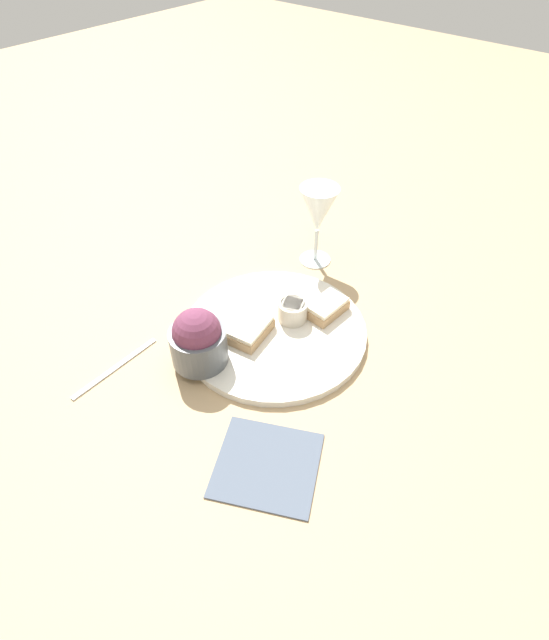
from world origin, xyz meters
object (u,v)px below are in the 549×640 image
Objects in this scene: salad_bowl at (198,339)px; sauce_ramekin at (293,310)px; cheese_toast_near at (250,330)px; fork at (115,367)px; wine_glass at (318,212)px; napkin at (267,464)px; cheese_toast_far at (327,307)px.

salad_bowl is 0.19m from sauce_ramekin.
fork is at bearing 146.63° from cheese_toast_near.
fork is at bearing 171.06° from wine_glass.
sauce_ramekin is at bearing -17.22° from salad_bowl.
salad_bowl is at bearing 162.78° from sauce_ramekin.
sauce_ramekin is 0.22m from wine_glass.
sauce_ramekin is at bearing -19.86° from cheese_toast_near.
sauce_ramekin is at bearing 31.97° from napkin.
cheese_toast_near is at bearing -33.37° from fork.
cheese_toast_far is at bearing 21.24° from napkin.
cheese_toast_near is 0.25m from napkin.
cheese_toast_near is at bearing 47.74° from napkin.
salad_bowl is 0.36m from wine_glass.
cheese_toast_near is 0.53× the size of wine_glass.
wine_glass is at bearing 25.14° from sauce_ramekin.
wine_glass is (0.13, 0.12, 0.09)m from cheese_toast_far.
napkin is at bearing -150.82° from wine_glass.
cheese_toast_far is 0.38m from fork.
salad_bowl reaches higher than fork.
sauce_ramekin is 0.67× the size of cheese_toast_far.
cheese_toast_far reaches higher than napkin.
cheese_toast_far is at bearing -26.64° from cheese_toast_near.
salad_bowl is 0.61× the size of wine_glass.
salad_bowl is 0.54× the size of napkin.
wine_glass is 0.99× the size of fork.
salad_bowl is at bearing 158.02° from cheese_toast_far.
sauce_ramekin is 0.07m from cheese_toast_far.
salad_bowl is at bearing -45.90° from fork.
fork is at bearing 149.25° from cheese_toast_far.
napkin is (-0.25, -0.15, -0.03)m from sauce_ramekin.
sauce_ramekin is 0.32m from fork.
wine_glass is at bearing 43.54° from cheese_toast_far.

